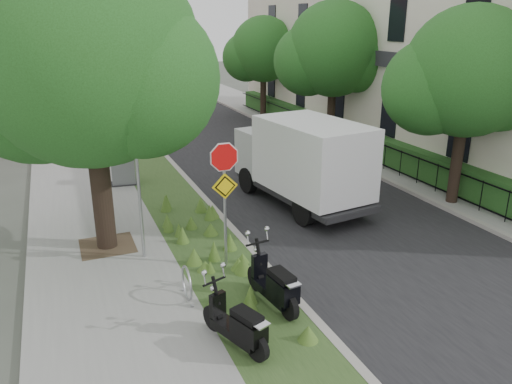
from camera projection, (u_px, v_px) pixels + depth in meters
ground at (287, 269)px, 12.37m from camera, size 120.00×120.00×0.00m
sidewalk_near at (79, 175)px, 19.57m from camera, size 3.50×60.00×0.12m
verge at (149, 167)px, 20.55m from camera, size 2.00×60.00×0.12m
kerb_near at (173, 165)px, 20.91m from camera, size 0.20×60.00×0.13m
road at (251, 158)px, 22.18m from camera, size 7.00×60.00×0.01m
kerb_far at (320, 149)px, 23.41m from camera, size 0.20×60.00×0.13m
footpath_far at (351, 146)px, 24.02m from camera, size 3.20×60.00×0.12m
street_tree_main at (84, 66)px, 11.82m from camera, size 6.21×5.54×7.66m
bare_post at (138, 182)px, 12.10m from camera, size 0.08×0.08×4.00m
bike_hoop at (187, 283)px, 10.72m from camera, size 0.06×0.78×0.77m
sign_assembly at (225, 180)px, 11.61m from camera, size 0.94×0.08×3.22m
fence_far at (334, 135)px, 23.46m from camera, size 0.04×24.00×1.00m
hedge_far at (346, 134)px, 23.71m from camera, size 1.00×24.00×1.10m
terrace_houses at (415, 56)px, 23.84m from camera, size 7.40×26.40×8.20m
far_tree_a at (465, 79)px, 15.28m from camera, size 4.60×4.10×6.22m
far_tree_b at (332, 54)px, 22.19m from camera, size 4.83×4.31×6.56m
far_tree_c at (262, 53)px, 29.31m from camera, size 4.37×3.89×5.93m
scooter_near at (241, 330)px, 9.06m from camera, size 0.79×1.71×0.85m
scooter_far at (277, 289)px, 10.35m from camera, size 0.55×1.90×0.91m
box_truck at (303, 158)px, 16.11m from camera, size 2.81×5.65×2.45m
utility_cabinet at (123, 168)px, 18.13m from camera, size 1.00×0.72×1.24m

